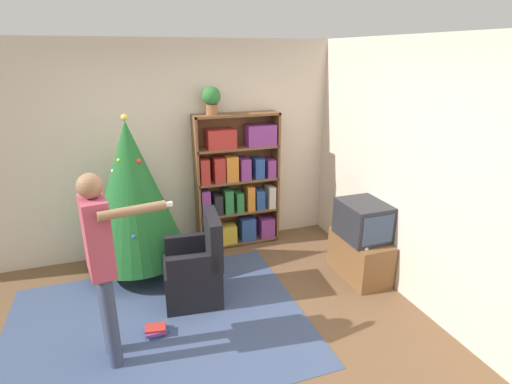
# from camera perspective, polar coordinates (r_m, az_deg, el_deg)

# --- Properties ---
(ground_plane) EXTENTS (14.00, 14.00, 0.00)m
(ground_plane) POSITION_cam_1_polar(r_m,az_deg,el_deg) (3.80, -4.55, -20.72)
(ground_plane) COLOR brown
(wall_back) EXTENTS (8.00, 0.10, 2.60)m
(wall_back) POSITION_cam_1_polar(r_m,az_deg,el_deg) (5.07, -11.07, 6.02)
(wall_back) COLOR beige
(wall_back) RESTS_ON ground_plane
(wall_right) EXTENTS (0.10, 8.00, 2.60)m
(wall_right) POSITION_cam_1_polar(r_m,az_deg,el_deg) (4.09, 23.61, 1.49)
(wall_right) COLOR beige
(wall_right) RESTS_ON ground_plane
(area_rug) EXTENTS (2.76, 2.16, 0.01)m
(area_rug) POSITION_cam_1_polar(r_m,az_deg,el_deg) (4.09, -13.77, -17.88)
(area_rug) COLOR #3D4C70
(area_rug) RESTS_ON ground_plane
(bookshelf) EXTENTS (1.08, 0.26, 1.74)m
(bookshelf) POSITION_cam_1_polar(r_m,az_deg,el_deg) (5.15, -2.60, 1.21)
(bookshelf) COLOR brown
(bookshelf) RESTS_ON ground_plane
(tv_stand) EXTENTS (0.41, 0.75, 0.48)m
(tv_stand) POSITION_cam_1_polar(r_m,az_deg,el_deg) (4.75, 14.58, -8.90)
(tv_stand) COLOR brown
(tv_stand) RESTS_ON ground_plane
(television) EXTENTS (0.45, 0.55, 0.41)m
(television) POSITION_cam_1_polar(r_m,az_deg,el_deg) (4.56, 15.08, -3.94)
(television) COLOR #28282D
(television) RESTS_ON tv_stand
(game_remote) EXTENTS (0.04, 0.12, 0.02)m
(game_remote) POSITION_cam_1_polar(r_m,az_deg,el_deg) (4.41, 15.13, -7.56)
(game_remote) COLOR white
(game_remote) RESTS_ON tv_stand
(christmas_tree) EXTENTS (1.13, 1.13, 1.84)m
(christmas_tree) POSITION_cam_1_polar(r_m,az_deg,el_deg) (4.57, -17.25, -0.01)
(christmas_tree) COLOR #4C3323
(christmas_tree) RESTS_ON ground_plane
(armchair) EXTENTS (0.62, 0.61, 0.92)m
(armchair) POSITION_cam_1_polar(r_m,az_deg,el_deg) (4.22, -8.56, -11.05)
(armchair) COLOR black
(armchair) RESTS_ON ground_plane
(standing_person) EXTENTS (0.68, 0.46, 1.63)m
(standing_person) POSITION_cam_1_polar(r_m,az_deg,el_deg) (3.32, -21.23, -8.51)
(standing_person) COLOR #38425B
(standing_person) RESTS_ON ground_plane
(potted_plant) EXTENTS (0.22, 0.22, 0.33)m
(potted_plant) POSITION_cam_1_polar(r_m,az_deg,el_deg) (4.85, -6.38, 13.15)
(potted_plant) COLOR #935B38
(potted_plant) RESTS_ON bookshelf
(book_pile_near_tree) EXTENTS (0.19, 0.16, 0.05)m
(book_pile_near_tree) POSITION_cam_1_polar(r_m,az_deg,el_deg) (4.75, -9.92, -11.55)
(book_pile_near_tree) COLOR #5B899E
(book_pile_near_tree) RESTS_ON ground_plane
(book_pile_by_chair) EXTENTS (0.22, 0.18, 0.09)m
(book_pile_by_chair) POSITION_cam_1_polar(r_m,az_deg,el_deg) (3.96, -14.06, -18.59)
(book_pile_by_chair) COLOR #284C93
(book_pile_by_chair) RESTS_ON ground_plane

